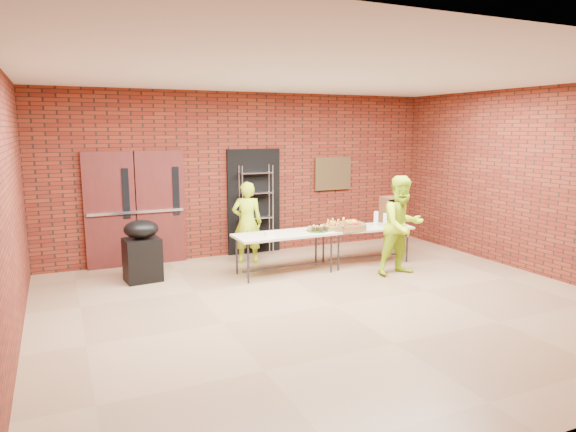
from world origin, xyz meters
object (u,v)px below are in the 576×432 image
object	(u,v)px
table_right	(366,230)
coffee_dispenser	(392,210)
wire_rack	(256,210)
covered_grill	(142,251)
volunteer_woman	(247,222)
volunteer_man	(402,226)
table_left	(284,237)

from	to	relation	value
table_right	coffee_dispenser	bearing A→B (deg)	17.70
table_right	wire_rack	bearing A→B (deg)	142.49
covered_grill	volunteer_woman	bearing A→B (deg)	5.90
coffee_dispenser	table_right	bearing A→B (deg)	-167.22
table_right	volunteer_man	size ratio (longest dim) A/B	1.01
wire_rack	table_left	distance (m)	1.54
table_left	volunteer_man	bearing A→B (deg)	-25.71
table_left	covered_grill	xyz separation A→B (m)	(-2.31, 0.57, -0.14)
volunteer_man	table_right	bearing A→B (deg)	98.14
wire_rack	coffee_dispenser	bearing A→B (deg)	-27.99
table_left	table_right	size ratio (longest dim) A/B	1.00
table_left	volunteer_woman	xyz separation A→B (m)	(-0.33, 0.97, 0.11)
table_left	covered_grill	bearing A→B (deg)	165.75
wire_rack	coffee_dispenser	distance (m)	2.66
wire_rack	covered_grill	xyz separation A→B (m)	(-2.38, -0.95, -0.38)
table_left	table_right	world-z (taller)	table_left
coffee_dispenser	covered_grill	world-z (taller)	coffee_dispenser
table_right	covered_grill	world-z (taller)	covered_grill
table_left	volunteer_woman	size ratio (longest dim) A/B	1.13
table_left	coffee_dispenser	distance (m)	2.41
wire_rack	coffee_dispenser	world-z (taller)	wire_rack
wire_rack	volunteer_man	world-z (taller)	wire_rack
coffee_dispenser	wire_rack	bearing A→B (deg)	150.28
coffee_dispenser	volunteer_woman	bearing A→B (deg)	164.04
wire_rack	volunteer_man	size ratio (longest dim) A/B	1.04
table_left	volunteer_man	xyz separation A→B (m)	(1.83, -0.86, 0.20)
table_left	volunteer_man	world-z (taller)	volunteer_man
coffee_dispenser	covered_grill	distance (m)	4.73
volunteer_man	wire_rack	bearing A→B (deg)	125.70
table_right	volunteer_woman	bearing A→B (deg)	160.06
volunteer_woman	table_left	bearing A→B (deg)	128.20
covered_grill	volunteer_woman	size ratio (longest dim) A/B	0.67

